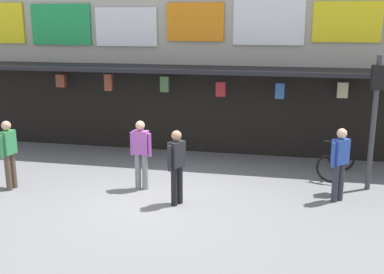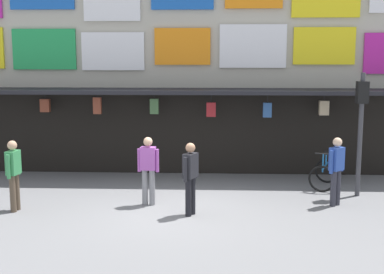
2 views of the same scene
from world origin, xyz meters
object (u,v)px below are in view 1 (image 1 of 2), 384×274
at_px(bicycle_parked, 336,162).
at_px(pedestrian_in_black, 141,151).
at_px(pedestrian_in_purple, 340,161).
at_px(pedestrian_in_blue, 177,163).
at_px(traffic_light_far, 375,102).
at_px(pedestrian_in_white, 9,151).

height_order(bicycle_parked, pedestrian_in_black, pedestrian_in_black).
bearing_deg(pedestrian_in_purple, pedestrian_in_blue, -165.20).
height_order(traffic_light_far, pedestrian_in_purple, traffic_light_far).
xyz_separation_m(pedestrian_in_black, pedestrian_in_white, (-3.07, -0.64, 0.00)).
relative_size(pedestrian_in_blue, pedestrian_in_purple, 1.00).
bearing_deg(pedestrian_in_blue, pedestrian_in_white, 178.00).
xyz_separation_m(pedestrian_in_purple, pedestrian_in_white, (-7.63, -0.78, 0.00)).
relative_size(traffic_light_far, pedestrian_in_white, 1.90).
xyz_separation_m(traffic_light_far, pedestrian_in_blue, (-4.28, -1.86, -1.19)).
distance_m(traffic_light_far, pedestrian_in_white, 8.67).
bearing_deg(pedestrian_in_white, pedestrian_in_black, 11.76).
bearing_deg(pedestrian_in_black, bicycle_parked, 22.11).
relative_size(pedestrian_in_blue, pedestrian_in_white, 1.00).
bearing_deg(pedestrian_in_purple, traffic_light_far, 49.77).
relative_size(traffic_light_far, pedestrian_in_black, 1.90).
relative_size(bicycle_parked, pedestrian_in_black, 0.79).
bearing_deg(pedestrian_in_purple, pedestrian_in_black, -178.26).
bearing_deg(traffic_light_far, pedestrian_in_purple, -130.23).
xyz_separation_m(traffic_light_far, pedestrian_in_purple, (-0.79, -0.94, -1.19)).
bearing_deg(bicycle_parked, pedestrian_in_white, -161.86).
bearing_deg(bicycle_parked, traffic_light_far, -50.65).
bearing_deg(pedestrian_in_purple, bicycle_parked, 86.21).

